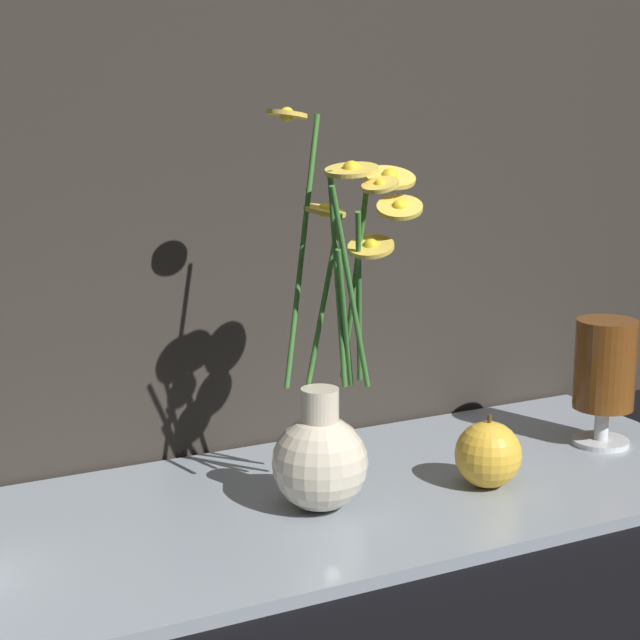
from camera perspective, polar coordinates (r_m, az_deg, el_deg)
The scene contains 5 objects.
ground_plane at distance 1.07m, azimuth 0.25°, elevation -10.03°, with size 6.00×6.00×0.00m, color black.
shelf at distance 1.07m, azimuth 0.25°, elevation -9.73°, with size 0.89×0.35×0.01m.
vase_with_flowers at distance 1.01m, azimuth 0.19°, elevation -6.11°, with size 0.14×0.14×0.38m.
tea_glass at distance 1.23m, azimuth 14.98°, elevation -2.56°, with size 0.07×0.07×0.14m.
orange_fruit at distance 1.10m, azimuth 8.96°, elevation -7.10°, with size 0.07×0.07×0.08m.
Camera 1 is at (-0.45, -0.88, 0.41)m, focal length 60.00 mm.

